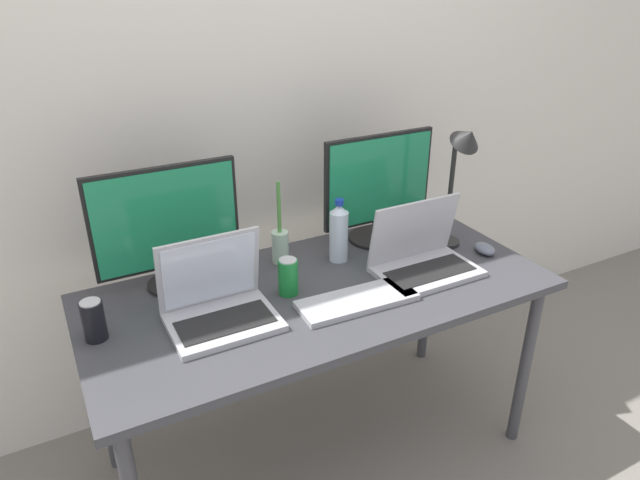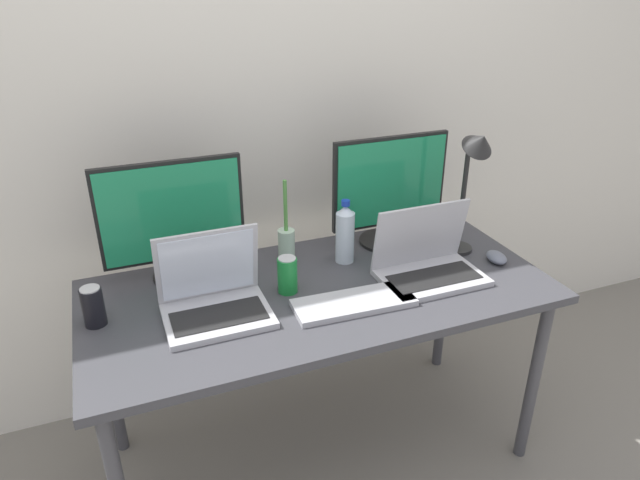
# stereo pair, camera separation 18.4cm
# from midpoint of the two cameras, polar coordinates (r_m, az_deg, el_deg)

# --- Properties ---
(ground_plane) EXTENTS (16.00, 16.00, 0.00)m
(ground_plane) POSITION_cam_midpoint_polar(r_m,az_deg,el_deg) (2.39, -2.35, -20.29)
(ground_plane) COLOR gray
(wall_back) EXTENTS (7.00, 0.08, 2.60)m
(wall_back) POSITION_cam_midpoint_polar(r_m,az_deg,el_deg) (2.25, -9.76, 14.64)
(wall_back) COLOR silver
(wall_back) RESTS_ON ground
(work_desk) EXTENTS (1.56, 0.72, 0.74)m
(work_desk) POSITION_cam_midpoint_polar(r_m,az_deg,el_deg) (1.96, -2.70, -6.56)
(work_desk) COLOR #424247
(work_desk) RESTS_ON ground
(monitor_left) EXTENTS (0.48, 0.18, 0.42)m
(monitor_left) POSITION_cam_midpoint_polar(r_m,az_deg,el_deg) (1.93, -17.74, 1.39)
(monitor_left) COLOR black
(monitor_left) RESTS_ON work_desk
(monitor_center) EXTENTS (0.46, 0.21, 0.43)m
(monitor_center) POSITION_cam_midpoint_polar(r_m,az_deg,el_deg) (2.17, 3.44, 5.25)
(monitor_center) COLOR black
(monitor_center) RESTS_ON work_desk
(laptop_silver) EXTENTS (0.32, 0.25, 0.26)m
(laptop_silver) POSITION_cam_midpoint_polar(r_m,az_deg,el_deg) (1.78, -13.11, -6.16)
(laptop_silver) COLOR #B7B7BC
(laptop_silver) RESTS_ON work_desk
(laptop_secondary) EXTENTS (0.35, 0.24, 0.25)m
(laptop_secondary) POSITION_cam_midpoint_polar(r_m,az_deg,el_deg) (2.02, 7.59, -1.60)
(laptop_secondary) COLOR #B7B7BC
(laptop_secondary) RESTS_ON work_desk
(keyboard_main) EXTENTS (0.40, 0.16, 0.02)m
(keyboard_main) POSITION_cam_midpoint_polar(r_m,az_deg,el_deg) (1.84, 0.86, -6.17)
(keyboard_main) COLOR #B2B2B7
(keyboard_main) RESTS_ON work_desk
(mouse_by_keyboard) EXTENTS (0.08, 0.10, 0.04)m
(mouse_by_keyboard) POSITION_cam_midpoint_polar(r_m,az_deg,el_deg) (2.21, 13.89, -0.90)
(mouse_by_keyboard) COLOR slate
(mouse_by_keyboard) RESTS_ON work_desk
(water_bottle) EXTENTS (0.07, 0.07, 0.24)m
(water_bottle) POSITION_cam_midpoint_polar(r_m,az_deg,el_deg) (2.05, -0.67, 0.67)
(water_bottle) COLOR silver
(water_bottle) RESTS_ON work_desk
(soda_can_near_keyboard) EXTENTS (0.07, 0.07, 0.13)m
(soda_can_near_keyboard) POSITION_cam_midpoint_polar(r_m,az_deg,el_deg) (1.81, -24.49, -7.43)
(soda_can_near_keyboard) COLOR black
(soda_can_near_keyboard) RESTS_ON work_desk
(soda_can_by_laptop) EXTENTS (0.07, 0.07, 0.13)m
(soda_can_by_laptop) POSITION_cam_midpoint_polar(r_m,az_deg,el_deg) (1.87, -6.03, -3.74)
(soda_can_by_laptop) COLOR #197F33
(soda_can_by_laptop) RESTS_ON work_desk
(bamboo_vase) EXTENTS (0.06, 0.06, 0.31)m
(bamboo_vase) POSITION_cam_midpoint_polar(r_m,az_deg,el_deg) (2.07, -6.55, -0.47)
(bamboo_vase) COLOR #B2D1B7
(bamboo_vase) RESTS_ON work_desk
(desk_lamp) EXTENTS (0.11, 0.18, 0.50)m
(desk_lamp) POSITION_cam_midpoint_polar(r_m,az_deg,el_deg) (2.10, 11.55, 7.49)
(desk_lamp) COLOR black
(desk_lamp) RESTS_ON work_desk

